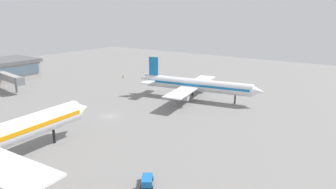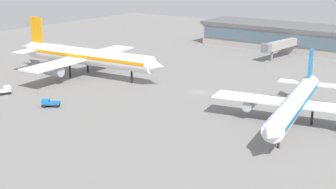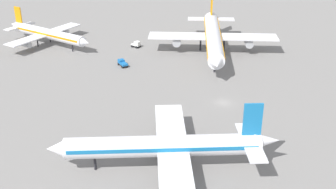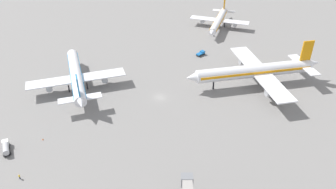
# 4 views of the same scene
# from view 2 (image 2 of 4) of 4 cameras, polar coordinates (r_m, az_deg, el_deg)

# --- Properties ---
(ground) EXTENTS (288.00, 288.00, 0.00)m
(ground) POSITION_cam_2_polar(r_m,az_deg,el_deg) (136.62, 3.68, 0.28)
(ground) COLOR gray
(terminal_building) EXTENTS (62.77, 22.34, 9.83)m
(terminal_building) POSITION_cam_2_polar(r_m,az_deg,el_deg) (208.37, 12.78, 6.73)
(terminal_building) COLOR #9E9993
(terminal_building) RESTS_ON ground
(airplane_at_gate) EXTENTS (57.15, 45.96, 17.38)m
(airplane_at_gate) POSITION_cam_2_polar(r_m,az_deg,el_deg) (155.53, -9.54, 4.40)
(airplane_at_gate) COLOR white
(airplane_at_gate) RESTS_ON ground
(airplane_taxiing) EXTENTS (38.50, 47.45, 14.51)m
(airplane_taxiing) POSITION_cam_2_polar(r_m,az_deg,el_deg) (111.35, 14.60, -1.00)
(airplane_taxiing) COLOR white
(airplane_taxiing) RESTS_ON ground
(pushback_tractor) EXTENTS (4.66, 4.16, 1.90)m
(pushback_tractor) POSITION_cam_2_polar(r_m,az_deg,el_deg) (126.40, -13.63, -0.97)
(pushback_tractor) COLOR black
(pushback_tractor) RESTS_ON ground
(baggage_tug) EXTENTS (3.30, 3.71, 2.30)m
(baggage_tug) POSITION_cam_2_polar(r_m,az_deg,el_deg) (141.38, -18.43, 0.50)
(baggage_tug) COLOR black
(baggage_tug) RESTS_ON ground
(jet_bridge) EXTENTS (5.50, 22.39, 6.74)m
(jet_bridge) POSITION_cam_2_polar(r_m,az_deg,el_deg) (185.19, 12.94, 5.66)
(jet_bridge) COLOR #9E9993
(jet_bridge) RESTS_ON ground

